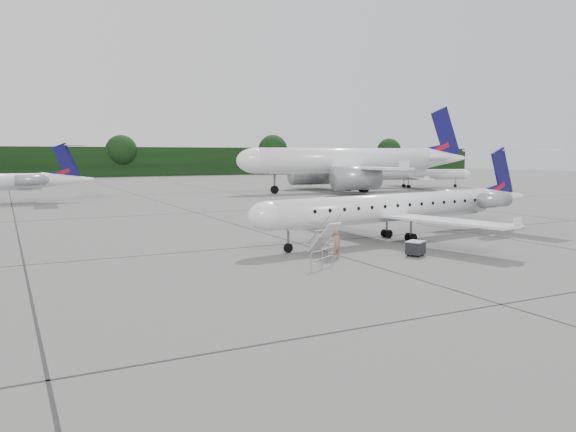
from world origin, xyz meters
TOP-DOWN VIEW (x-y plane):
  - ground at (0.00, 0.00)m, footprint 320.00×320.00m
  - treeline at (0.00, 130.00)m, footprint 260.00×4.00m
  - main_regional_jet at (2.34, 4.77)m, footprint 27.68×21.49m
  - airstair at (-4.70, 1.83)m, footprint 1.11×2.19m
  - passenger at (-4.55, 0.65)m, footprint 0.73×0.60m
  - safety_railing at (-6.79, -1.51)m, footprint 1.98×1.10m
  - baggage_cart at (0.08, -0.79)m, footprint 1.40×1.32m
  - bg_narrowbody at (27.72, 49.95)m, footprint 40.80×30.57m
  - bg_regional_right at (44.33, 53.71)m, footprint 29.76×25.23m

SIDE VIEW (x-z plane):
  - ground at x=0.00m, z-range 0.00..0.00m
  - baggage_cart at x=0.08m, z-range 0.00..0.95m
  - safety_railing at x=-6.79m, z-range 0.00..1.00m
  - passenger at x=-4.55m, z-range 0.00..1.71m
  - airstair at x=-4.70m, z-range 0.00..2.05m
  - main_regional_jet at x=2.34m, z-range 0.00..6.55m
  - bg_regional_right at x=44.33m, z-range 0.00..6.65m
  - treeline at x=0.00m, z-range 0.00..8.00m
  - bg_narrowbody at x=27.72m, z-range 0.00..14.03m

